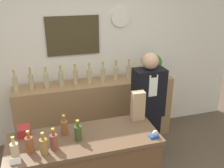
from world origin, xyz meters
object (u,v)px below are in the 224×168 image
Objects in this scene: potted_plant at (154,64)px; tape_dispenser at (154,135)px; paper_bag at (138,106)px; shopkeeper at (147,111)px.

tape_dispenser is (-0.70, -1.51, -0.20)m from potted_plant.
potted_plant is 1.05× the size of paper_bag.
tape_dispenser is at bearing -110.27° from shopkeeper.
shopkeeper is at bearing 52.98° from paper_bag.
shopkeeper is at bearing 69.73° from tape_dispenser.
shopkeeper is 4.58× the size of potted_plant.
potted_plant is at bearing 65.01° from tape_dispenser.
paper_bag is at bearing -122.77° from potted_plant.
potted_plant is 1.68m from tape_dispenser.
paper_bag is at bearing -127.02° from shopkeeper.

